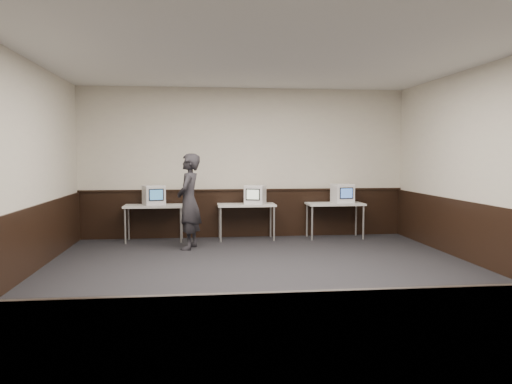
# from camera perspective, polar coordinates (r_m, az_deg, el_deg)

# --- Properties ---
(floor) EXTENTS (8.00, 8.00, 0.00)m
(floor) POSITION_cam_1_polar(r_m,az_deg,el_deg) (7.02, 1.71, -10.38)
(floor) COLOR black
(floor) RESTS_ON ground
(ceiling) EXTENTS (8.00, 8.00, 0.00)m
(ceiling) POSITION_cam_1_polar(r_m,az_deg,el_deg) (6.94, 1.77, 16.11)
(ceiling) COLOR white
(ceiling) RESTS_ON back_wall
(back_wall) EXTENTS (7.00, 0.00, 7.00)m
(back_wall) POSITION_cam_1_polar(r_m,az_deg,el_deg) (10.77, -1.32, 3.33)
(back_wall) COLOR beige
(back_wall) RESTS_ON ground
(front_wall) EXTENTS (7.00, 0.00, 7.00)m
(front_wall) POSITION_cam_1_polar(r_m,az_deg,el_deg) (2.90, 13.17, 0.68)
(front_wall) COLOR beige
(front_wall) RESTS_ON ground
(left_wall) EXTENTS (0.00, 8.00, 8.00)m
(left_wall) POSITION_cam_1_polar(r_m,az_deg,el_deg) (7.19, -27.11, 2.40)
(left_wall) COLOR beige
(left_wall) RESTS_ON ground
(right_wall) EXTENTS (0.00, 8.00, 8.00)m
(right_wall) POSITION_cam_1_polar(r_m,az_deg,el_deg) (8.08, 27.15, 2.55)
(right_wall) COLOR beige
(right_wall) RESTS_ON ground
(wainscot_back) EXTENTS (6.98, 0.04, 1.00)m
(wainscot_back) POSITION_cam_1_polar(r_m,az_deg,el_deg) (10.82, -1.30, -2.50)
(wainscot_back) COLOR black
(wainscot_back) RESTS_ON back_wall
(wainscot_front) EXTENTS (6.98, 0.04, 1.00)m
(wainscot_front) POSITION_cam_1_polar(r_m,az_deg,el_deg) (3.18, 12.68, -19.48)
(wainscot_front) COLOR black
(wainscot_front) RESTS_ON front_wall
(wainscot_left) EXTENTS (0.04, 7.98, 1.00)m
(wainscot_left) POSITION_cam_1_polar(r_m,az_deg,el_deg) (7.29, -26.66, -6.27)
(wainscot_left) COLOR black
(wainscot_left) RESTS_ON left_wall
(wainscot_right) EXTENTS (0.04, 7.98, 1.00)m
(wainscot_right) POSITION_cam_1_polar(r_m,az_deg,el_deg) (8.17, 26.77, -5.18)
(wainscot_right) COLOR black
(wainscot_right) RESTS_ON right_wall
(wainscot_rail) EXTENTS (6.98, 0.06, 0.04)m
(wainscot_rail) POSITION_cam_1_polar(r_m,az_deg,el_deg) (10.76, -1.30, 0.24)
(wainscot_rail) COLOR black
(wainscot_rail) RESTS_ON wainscot_back
(desk_left) EXTENTS (1.20, 0.60, 0.75)m
(desk_left) POSITION_cam_1_polar(r_m,az_deg,el_deg) (10.42, -11.57, -1.86)
(desk_left) COLOR silver
(desk_left) RESTS_ON ground
(desk_center) EXTENTS (1.20, 0.60, 0.75)m
(desk_center) POSITION_cam_1_polar(r_m,az_deg,el_deg) (10.43, -1.11, -1.77)
(desk_center) COLOR silver
(desk_center) RESTS_ON ground
(desk_right) EXTENTS (1.20, 0.60, 0.75)m
(desk_right) POSITION_cam_1_polar(r_m,az_deg,el_deg) (10.77, 9.00, -1.62)
(desk_right) COLOR silver
(desk_right) RESTS_ON ground
(emac_left) EXTENTS (0.52, 0.53, 0.40)m
(emac_left) POSITION_cam_1_polar(r_m,az_deg,el_deg) (10.43, -11.61, -0.34)
(emac_left) COLOR white
(emac_left) RESTS_ON desk_left
(emac_center) EXTENTS (0.51, 0.52, 0.39)m
(emac_center) POSITION_cam_1_polar(r_m,az_deg,el_deg) (10.39, -0.09, -0.31)
(emac_center) COLOR white
(emac_center) RESTS_ON desk_center
(emac_right) EXTENTS (0.45, 0.47, 0.40)m
(emac_right) POSITION_cam_1_polar(r_m,az_deg,el_deg) (10.83, 9.86, -0.16)
(emac_right) COLOR white
(emac_right) RESTS_ON desk_right
(person) EXTENTS (0.58, 0.74, 1.80)m
(person) POSITION_cam_1_polar(r_m,az_deg,el_deg) (9.46, -7.67, -1.08)
(person) COLOR black
(person) RESTS_ON ground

